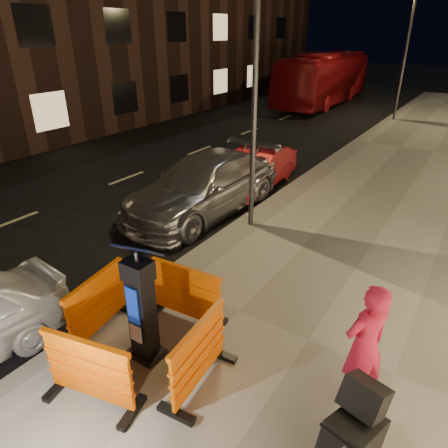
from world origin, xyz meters
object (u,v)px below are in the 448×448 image
Objects in this scene: barrier_front at (89,372)px; car_silver at (205,211)px; bus_doubledecker at (322,104)px; stroller at (354,432)px; barrier_bldgside at (199,356)px; barrier_kerbside at (98,305)px; parking_kiosk at (142,305)px; barrier_back at (186,294)px; man at (365,346)px; car_red at (256,187)px.

barrier_front is 6.35m from car_silver.
car_silver is 0.45× the size of bus_doubledecker.
stroller reaches higher than car_silver.
barrier_kerbside is at bearing 84.59° from barrier_bldgside.
parking_kiosk is 1.03m from barrier_back.
barrier_back is 0.74× the size of man.
barrier_kerbside is at bearing -139.41° from barrier_back.
barrier_bldgside is 24.19m from bus_doubledecker.
car_red is 8.86m from stroller.
bus_doubledecker is at bearing 101.16° from barrier_back.
stroller is (2.92, 0.02, -0.40)m from parking_kiosk.
barrier_bldgside is 7.90m from car_red.
parking_kiosk is at bearing -37.70° from man.
barrier_back is at bearing -54.41° from barrier_kerbside.
parking_kiosk is 1.04× the size of man.
parking_kiosk is 1.40× the size of barrier_bldgside.
barrier_bldgside is at bearing -70.01° from car_red.
car_red is 3.77× the size of stroller.
parking_kiosk is 0.49× the size of car_red.
barrier_kerbside is 0.35× the size of car_red.
barrier_back reaches higher than car_silver.
man is 1.77× the size of stroller.
bus_doubledecker is at bearing 97.55° from parking_kiosk.
barrier_kerbside is (-0.95, -0.95, 0.00)m from barrier_back.
barrier_back is at bearing -56.98° from man.
barrier_bldgside is (0.95, 0.00, -0.39)m from parking_kiosk.
car_red is at bearing 99.87° from parking_kiosk.
car_silver is (-3.44, 4.85, -0.64)m from barrier_bldgside.
car_red is at bearing 0.74° from barrier_kerbside.
barrier_back is at bearing -74.19° from car_red.
man is (3.67, 0.92, 0.36)m from barrier_kerbside.
car_silver is at bearing 109.75° from parking_kiosk.
barrier_back is 1.00× the size of barrier_bldgside.
barrier_back is 0.35× the size of car_red.
parking_kiosk is at bearing -165.96° from stroller.
man reaches higher than car_red.
car_silver is at bearing 118.13° from barrier_back.
stroller is (2.92, 0.97, -0.01)m from barrier_front.
barrier_kerbside is at bearing 122.59° from barrier_front.
bus_doubledecker reaches higher than car_red.
barrier_kerbside is 5.13m from car_silver.
barrier_back is at bearing 176.00° from stroller.
barrier_kerbside is 1.00× the size of barrier_bldgside.
stroller reaches higher than car_red.
parking_kiosk is 5.55m from car_silver.
barrier_front is 1.00× the size of barrier_kerbside.
barrier_front and barrier_kerbside have the same top height.
car_red is (0.25, 2.34, 0.00)m from car_silver.
bus_doubledecker reaches higher than barrier_kerbside.
man is at bearing -85.29° from barrier_kerbside.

